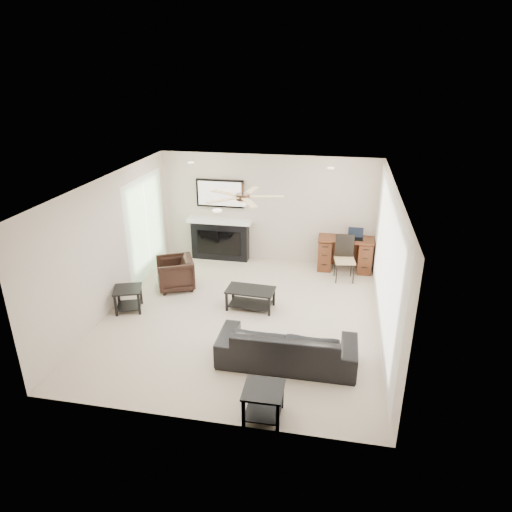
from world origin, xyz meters
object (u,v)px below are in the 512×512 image
object	(u,v)px
armchair	(175,273)
sofa	(287,345)
coffee_table	(251,299)
desk	(345,254)
fireplace_unit	(219,221)

from	to	relation	value
armchair	sofa	bearing A→B (deg)	24.69
armchair	coffee_table	distance (m)	1.79
desk	sofa	bearing A→B (deg)	-102.47
coffee_table	fireplace_unit	xyz separation A→B (m)	(-1.19, 2.25, 0.75)
desk	armchair	bearing A→B (deg)	-154.92
coffee_table	armchair	bearing A→B (deg)	165.23
coffee_table	desk	xyz separation A→B (m)	(1.73, 2.16, 0.18)
sofa	fireplace_unit	world-z (taller)	fireplace_unit
coffee_table	fireplace_unit	distance (m)	2.66
fireplace_unit	desk	xyz separation A→B (m)	(2.92, -0.10, -0.57)
fireplace_unit	desk	size ratio (longest dim) A/B	1.57
sofa	armchair	distance (m)	3.37
armchair	desk	distance (m)	3.79
coffee_table	fireplace_unit	size ratio (longest dim) A/B	0.47
armchair	fireplace_unit	bearing A→B (deg)	137.71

